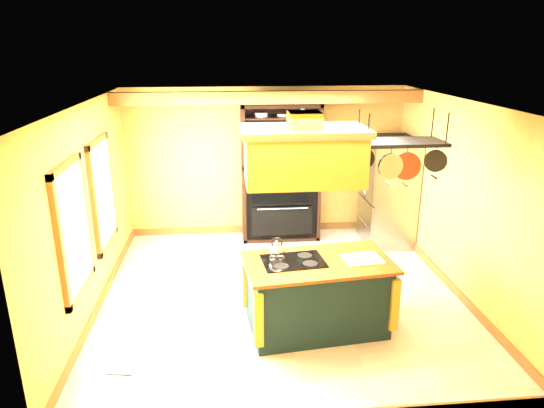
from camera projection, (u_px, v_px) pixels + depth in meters
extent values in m
plane|color=beige|center=(281.00, 294.00, 6.92)|extent=(5.00, 5.00, 0.00)
plane|color=white|center=(282.00, 103.00, 6.07)|extent=(5.00, 5.00, 0.00)
cube|color=gold|center=(266.00, 162.00, 8.86)|extent=(5.00, 0.02, 2.70)
cube|color=gold|center=(314.00, 296.00, 4.13)|extent=(5.00, 0.02, 2.70)
cube|color=gold|center=(90.00, 210.00, 6.27)|extent=(0.02, 5.00, 2.70)
cube|color=gold|center=(460.00, 199.00, 6.72)|extent=(0.02, 5.00, 2.70)
cube|color=olive|center=(270.00, 98.00, 7.71)|extent=(5.00, 0.15, 0.20)
cube|color=olive|center=(73.00, 229.00, 5.50)|extent=(0.06, 1.06, 1.56)
cube|color=white|center=(76.00, 229.00, 5.50)|extent=(0.02, 0.85, 1.34)
cube|color=olive|center=(103.00, 193.00, 6.82)|extent=(0.06, 1.06, 1.56)
cube|color=white|center=(104.00, 193.00, 6.82)|extent=(0.02, 0.85, 1.34)
cube|color=black|center=(317.00, 297.00, 5.97)|extent=(1.71, 1.06, 0.88)
cube|color=maroon|center=(318.00, 263.00, 5.82)|extent=(1.86, 1.17, 0.04)
cube|color=black|center=(293.00, 261.00, 5.80)|extent=(0.79, 0.59, 0.01)
ellipsoid|color=silver|center=(277.00, 250.00, 5.85)|extent=(0.20, 0.20, 0.16)
cube|color=white|center=(363.00, 259.00, 5.85)|extent=(0.48, 0.39, 0.02)
cube|color=gold|center=(304.00, 159.00, 5.40)|extent=(1.31, 0.70, 0.55)
cube|color=olive|center=(304.00, 131.00, 5.31)|extent=(1.39, 0.78, 0.08)
cube|color=gold|center=(304.00, 123.00, 5.28)|extent=(0.35, 0.35, 0.25)
cube|color=black|center=(401.00, 142.00, 5.45)|extent=(0.97, 0.49, 0.04)
cylinder|color=black|center=(368.00, 130.00, 5.17)|extent=(0.02, 0.02, 0.35)
cylinder|color=black|center=(433.00, 123.00, 5.62)|extent=(0.02, 0.02, 0.35)
cylinder|color=black|center=(363.00, 158.00, 5.57)|extent=(0.25, 0.03, 0.25)
cylinder|color=silver|center=(391.00, 166.00, 5.43)|extent=(0.29, 0.04, 0.29)
cylinder|color=#A13A28|center=(406.00, 166.00, 5.65)|extent=(0.33, 0.03, 0.33)
cylinder|color=black|center=(436.00, 161.00, 5.46)|extent=(0.25, 0.04, 0.25)
cube|color=#919499|center=(388.00, 192.00, 8.49)|extent=(0.77, 0.95, 1.85)
cube|color=#919499|center=(371.00, 174.00, 8.10)|extent=(0.03, 0.45, 1.00)
cube|color=#919499|center=(364.00, 167.00, 8.55)|extent=(0.03, 0.45, 1.00)
cube|color=#919499|center=(364.00, 220.00, 8.61)|extent=(0.03, 0.91, 0.78)
cube|color=black|center=(385.00, 240.00, 8.77)|extent=(0.73, 0.90, 0.06)
cube|color=black|center=(279.00, 169.00, 8.87)|extent=(1.38, 0.06, 2.45)
cube|color=black|center=(243.00, 174.00, 8.56)|extent=(0.06, 0.58, 2.45)
cube|color=black|center=(317.00, 172.00, 8.68)|extent=(0.06, 0.58, 2.45)
cube|color=black|center=(281.00, 164.00, 8.57)|extent=(1.38, 0.58, 0.05)
cube|color=black|center=(280.00, 199.00, 8.81)|extent=(1.26, 0.48, 1.32)
cube|color=black|center=(282.00, 189.00, 8.39)|extent=(1.08, 0.04, 0.58)
cube|color=black|center=(282.00, 221.00, 8.58)|extent=(1.08, 0.04, 0.53)
cube|color=black|center=(281.00, 149.00, 8.49)|extent=(1.26, 0.52, 0.02)
cube|color=black|center=(281.00, 133.00, 8.40)|extent=(1.26, 0.52, 0.02)
cube|color=black|center=(281.00, 117.00, 8.31)|extent=(1.26, 0.52, 0.03)
cylinder|color=white|center=(262.00, 147.00, 8.39)|extent=(0.22, 0.22, 0.07)
cylinder|color=teal|center=(303.00, 127.00, 8.35)|extent=(0.10, 0.10, 0.17)
cube|color=black|center=(121.00, 372.00, 5.28)|extent=(0.29, 0.16, 0.01)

